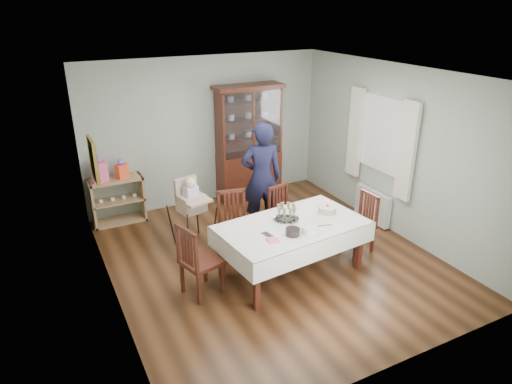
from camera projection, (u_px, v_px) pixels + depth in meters
floor at (271, 258)px, 6.83m from camera, size 5.00×5.00×0.00m
room_shell at (255, 139)px, 6.61m from camera, size 5.00×5.00×5.00m
dining_table at (291, 248)px, 6.33m from camera, size 2.11×1.35×0.76m
china_cabinet at (249, 141)px, 8.56m from camera, size 1.30×0.48×2.18m
sideboard at (118, 200)px, 7.82m from camera, size 0.90×0.38×0.80m
picture_frame at (93, 160)px, 5.92m from camera, size 0.04×0.48×0.58m
window at (383, 135)px, 7.40m from camera, size 0.04×1.02×1.22m
curtain_left at (407, 152)px, 6.91m from camera, size 0.07×0.30×1.55m
curtain_right at (355, 132)px, 7.93m from camera, size 0.07×0.30×1.55m
radiator at (372, 206)px, 7.86m from camera, size 0.10×0.80×0.55m
chair_far_left at (235, 237)px, 6.83m from camera, size 0.52×0.52×0.98m
chair_far_right at (284, 226)px, 7.22m from camera, size 0.47×0.47×0.91m
chair_end_left at (201, 273)px, 5.91m from camera, size 0.56×0.56×1.01m
chair_end_right at (358, 234)px, 6.97m from camera, size 0.42×0.42×0.91m
woman at (262, 178)px, 7.36m from camera, size 0.77×0.61×1.84m
high_chair at (192, 220)px, 7.03m from camera, size 0.61×0.61×1.13m
champagne_tray at (286, 215)px, 6.28m from camera, size 0.37×0.37×0.22m
birthday_cake at (327, 210)px, 6.49m from camera, size 0.29×0.29×0.20m
plate_stack_dark at (293, 232)px, 5.89m from camera, size 0.24×0.24×0.09m
plate_stack_white at (309, 229)px, 5.95m from camera, size 0.28×0.28×0.09m
napkin_stack at (273, 240)px, 5.75m from camera, size 0.15×0.15×0.02m
cutlery at (265, 235)px, 5.89m from camera, size 0.14×0.18×0.01m
cake_knife at (323, 226)px, 6.14m from camera, size 0.25×0.08×0.01m
gift_bag_pink at (99, 170)px, 7.47m from camera, size 0.26×0.19×0.45m
gift_bag_orange at (122, 169)px, 7.64m from camera, size 0.22×0.19×0.34m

